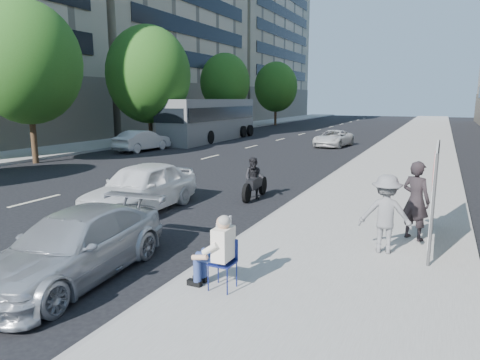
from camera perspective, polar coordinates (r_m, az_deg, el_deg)
The scene contains 18 objects.
ground at distance 10.05m, azimuth -10.47°, elevation -8.91°, with size 160.00×160.00×0.00m, color black.
near_sidewalk at distance 27.88m, azimuth 21.77°, elevation 3.28°, with size 5.00×120.00×0.15m, color gray.
far_sidewalk at distance 35.69m, azimuth -13.76°, elevation 5.23°, with size 4.50×120.00×0.15m, color gray.
far_bldg_north at distance 78.93m, azimuth -1.98°, elevation 18.56°, with size 22.00×28.00×28.00m, color tan.
tree_far_b at distance 24.90m, azimuth -26.53°, elevation 13.79°, with size 5.40×5.40×8.24m.
tree_far_c at distance 32.13m, azimuth -12.10°, elevation 13.55°, with size 6.00×6.00×8.47m.
tree_far_d at distance 42.32m, azimuth -2.00°, elevation 12.88°, with size 4.80×4.80×7.65m.
tree_far_e at distance 55.14m, azimuth 4.80°, elevation 12.26°, with size 5.40×5.40×7.89m.
seated_protester at distance 7.37m, azimuth -3.04°, elevation -8.91°, with size 0.83×1.12×1.31m.
jogger at distance 9.47m, azimuth 18.83°, elevation -4.30°, with size 1.08×0.62×1.67m, color slate.
pedestrian_woman at distance 10.58m, azimuth 22.39°, elevation -2.54°, with size 0.67×0.44×1.83m, color black.
protest_banner at distance 10.36m, azimuth 24.42°, elevation -1.06°, with size 0.08×3.06×2.20m.
parked_sedan at distance 8.71m, azimuth -21.24°, elevation -8.22°, with size 1.76×4.33×1.26m, color #B9BCC1.
white_sedan_near at distance 13.21m, azimuth -13.05°, elevation -0.94°, with size 1.73×4.30×1.47m, color white.
white_sedan_mid at distance 28.55m, azimuth -12.88°, elevation 5.14°, with size 1.42×4.07×1.34m, color silver.
white_sedan_far at distance 31.16m, azimuth 12.35°, elevation 5.44°, with size 1.90×4.12×1.15m, color silver.
motorcycle at distance 14.44m, azimuth 1.91°, elevation -0.05°, with size 0.74×2.05×1.42m.
bus at distance 35.02m, azimuth -3.86°, elevation 7.97°, with size 2.94×12.12×3.30m.
Camera 1 is at (5.59, -7.64, 3.36)m, focal length 32.00 mm.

